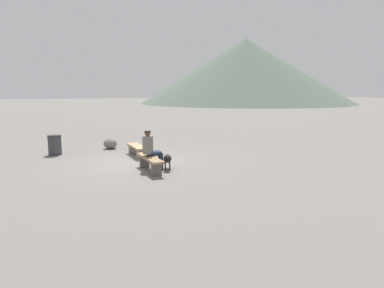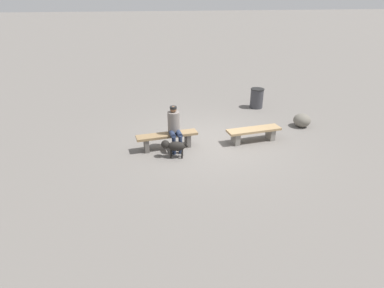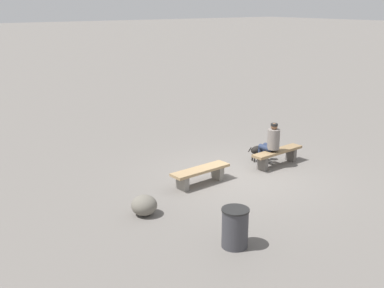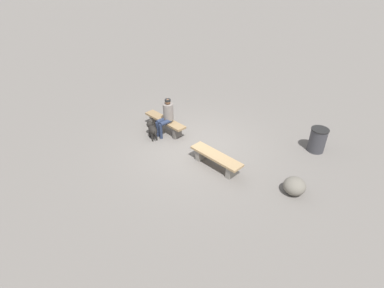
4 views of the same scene
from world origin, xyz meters
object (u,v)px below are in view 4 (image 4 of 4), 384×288
object	(u,v)px
bench_left	(216,159)
boulder	(294,186)
seated_person	(166,115)
trash_bin	(318,140)
dog	(152,129)
bench_right	(165,122)

from	to	relation	value
bench_left	boulder	size ratio (longest dim) A/B	2.94
seated_person	trash_bin	size ratio (longest dim) A/B	1.65
trash_bin	seated_person	bearing A→B (deg)	37.23
dog	bench_left	bearing A→B (deg)	-153.38
bench_left	bench_right	bearing A→B (deg)	-6.53
bench_left	dog	bearing A→B (deg)	6.54
bench_right	trash_bin	world-z (taller)	trash_bin
trash_bin	boulder	world-z (taller)	trash_bin
seated_person	bench_left	bearing A→B (deg)	176.98
bench_right	dog	distance (m)	0.61
boulder	trash_bin	bearing A→B (deg)	-73.15
bench_right	trash_bin	distance (m)	5.09
bench_left	seated_person	bearing A→B (deg)	-5.10
bench_left	dog	xyz separation A→B (m)	(2.62, 0.48, 0.05)
dog	boulder	xyz separation A→B (m)	(-4.77, -1.25, -0.12)
seated_person	dog	world-z (taller)	seated_person
bench_left	seated_person	size ratio (longest dim) A/B	1.33
bench_left	seated_person	xyz separation A→B (m)	(2.49, -0.06, 0.45)
bench_right	seated_person	xyz separation A→B (m)	(-0.21, 0.07, 0.41)
seated_person	boulder	bearing A→B (deg)	-172.99
seated_person	bench_right	bearing A→B (deg)	-20.70
seated_person	dog	xyz separation A→B (m)	(0.13, 0.53, -0.40)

